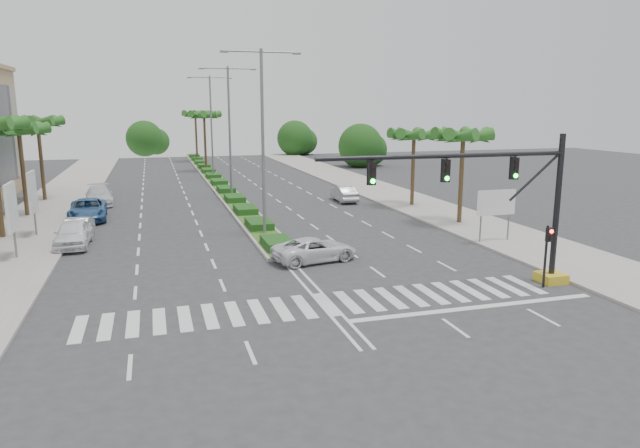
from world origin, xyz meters
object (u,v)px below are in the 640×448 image
object	(u,v)px
car_parked_a	(73,234)
car_parked_d	(99,195)
car_parked_b	(77,230)
car_parked_c	(88,210)
car_crossing	(315,249)
car_right	(344,194)

from	to	relation	value
car_parked_a	car_parked_d	world-z (taller)	car_parked_a
car_parked_a	car_parked_b	xyz separation A→B (m)	(0.00, 1.88, -0.13)
car_parked_b	car_parked_d	size ratio (longest dim) A/B	0.76
car_parked_b	car_parked_c	distance (m)	6.96
car_crossing	car_right	xyz separation A→B (m)	(8.20, 19.07, 0.05)
car_parked_b	car_crossing	size ratio (longest dim) A/B	0.88
car_parked_c	car_crossing	xyz separation A→B (m)	(13.29, -16.27, -0.14)
car_parked_b	car_parked_c	size ratio (longest dim) A/B	0.73
car_parked_d	car_crossing	world-z (taller)	car_parked_d
car_parked_c	car_parked_d	distance (m)	7.38
car_crossing	car_parked_b	bearing A→B (deg)	43.55
car_right	car_parked_a	bearing A→B (deg)	29.91
car_parked_c	car_parked_a	bearing A→B (deg)	-92.90
car_parked_a	car_parked_b	bearing A→B (deg)	90.71
car_parked_b	car_crossing	xyz separation A→B (m)	(13.29, -9.31, -0.03)
car_parked_c	car_parked_d	bearing A→B (deg)	85.31
car_parked_c	car_right	distance (m)	21.67
car_parked_a	car_parked_b	world-z (taller)	car_parked_a
car_parked_a	car_right	world-z (taller)	car_parked_a
car_parked_a	car_parked_d	bearing A→B (deg)	89.89
car_parked_b	car_right	distance (m)	23.60
car_parked_a	car_parked_c	distance (m)	8.84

